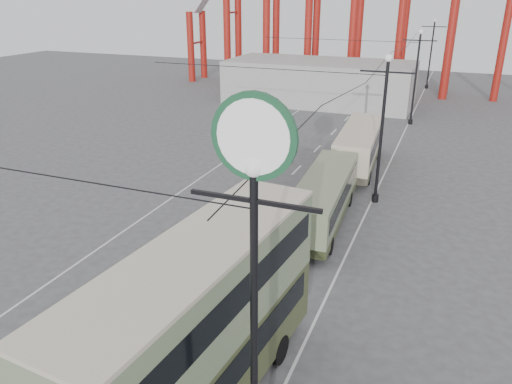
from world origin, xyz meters
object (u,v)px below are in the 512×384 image
at_px(double_decker_bus, 201,323).
at_px(pedestrian, 222,233).
at_px(single_decker_cream, 359,146).
at_px(lamp_post_near, 254,219).
at_px(single_decker_green, 324,198).

height_order(double_decker_bus, pedestrian, double_decker_bus).
xyz_separation_m(single_decker_cream, pedestrian, (-4.15, -15.57, -0.86)).
distance_m(single_decker_cream, pedestrian, 16.13).
distance_m(double_decker_bus, pedestrian, 11.21).
bearing_deg(lamp_post_near, pedestrian, 119.40).
bearing_deg(single_decker_green, pedestrian, -133.52).
height_order(lamp_post_near, single_decker_green, lamp_post_near).
xyz_separation_m(lamp_post_near, single_decker_cream, (-2.34, 27.09, -6.06)).
distance_m(lamp_post_near, single_decker_cream, 27.86).
relative_size(double_decker_bus, single_decker_cream, 1.09).
bearing_deg(pedestrian, lamp_post_near, 80.56).
distance_m(single_decker_green, pedestrian, 6.51).
xyz_separation_m(lamp_post_near, double_decker_bus, (-2.32, 1.39, -4.52)).
height_order(double_decker_bus, single_decker_green, double_decker_bus).
bearing_deg(lamp_post_near, double_decker_bus, 149.04).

